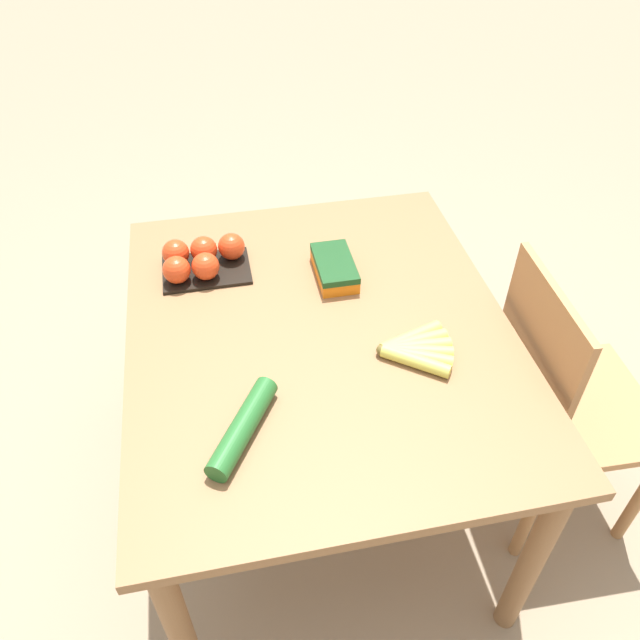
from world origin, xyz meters
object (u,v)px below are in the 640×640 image
(chair, at_px, (560,402))
(banana_bunch, at_px, (415,349))
(cucumber_near, at_px, (243,427))
(carrot_bag, at_px, (335,267))
(tomato_pack, at_px, (200,259))

(chair, xyz_separation_m, banana_bunch, (-0.03, -0.44, 0.27))
(cucumber_near, bearing_deg, carrot_bag, 148.26)
(chair, bearing_deg, tomato_pack, 65.35)
(carrot_bag, bearing_deg, chair, 56.67)
(carrot_bag, height_order, cucumber_near, carrot_bag)
(tomato_pack, relative_size, carrot_bag, 1.31)
(tomato_pack, xyz_separation_m, cucumber_near, (0.60, 0.06, -0.02))
(chair, relative_size, banana_bunch, 4.83)
(carrot_bag, bearing_deg, tomato_pack, -104.72)
(chair, bearing_deg, banana_bunch, 87.75)
(banana_bunch, bearing_deg, carrot_bag, -159.75)
(carrot_bag, xyz_separation_m, cucumber_near, (0.50, -0.31, -0.01))
(banana_bunch, height_order, tomato_pack, tomato_pack)
(chair, relative_size, carrot_bag, 4.78)
(carrot_bag, bearing_deg, banana_bunch, 20.25)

